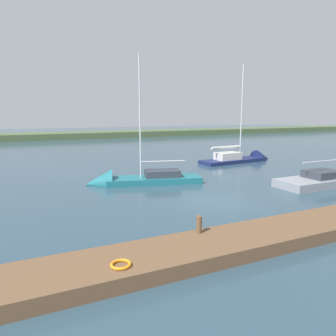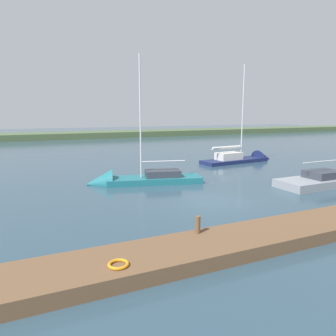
{
  "view_description": "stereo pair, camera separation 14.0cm",
  "coord_description": "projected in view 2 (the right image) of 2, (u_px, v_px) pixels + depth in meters",
  "views": [
    {
      "loc": [
        9.62,
        14.86,
        5.12
      ],
      "look_at": [
        1.67,
        -2.5,
        1.73
      ],
      "focal_mm": 32.98,
      "sensor_mm": 36.0,
      "label": 1
    },
    {
      "loc": [
        9.49,
        14.91,
        5.12
      ],
      "look_at": [
        1.67,
        -2.5,
        1.73
      ],
      "focal_mm": 32.98,
      "sensor_mm": 36.0,
      "label": 2
    }
  ],
  "objects": [
    {
      "name": "far_shoreline",
      "position": [
        79.0,
        138.0,
        64.85
      ],
      "size": [
        180.0,
        8.0,
        2.4
      ],
      "primitive_type": "cube",
      "color": "#4C603D",
      "rests_on": "ground_plane"
    },
    {
      "name": "sailboat_far_right",
      "position": [
        245.0,
        160.0,
        33.25
      ],
      "size": [
        9.24,
        3.01,
        11.09
      ],
      "rotation": [
        0.0,
        0.0,
        3.24
      ],
      "color": "navy",
      "rests_on": "ground_plane"
    },
    {
      "name": "dock_pier",
      "position": [
        286.0,
        232.0,
        12.84
      ],
      "size": [
        25.14,
        2.38,
        0.52
      ],
      "primitive_type": "cube",
      "color": "brown",
      "rests_on": "ground_plane"
    },
    {
      "name": "ground_plane",
      "position": [
        211.0,
        202.0,
        18.12
      ],
      "size": [
        200.0,
        200.0,
        0.0
      ],
      "primitive_type": "plane",
      "color": "#2D4756"
    },
    {
      "name": "life_ring_buoy",
      "position": [
        118.0,
        264.0,
        9.42
      ],
      "size": [
        0.66,
        0.66,
        0.1
      ],
      "primitive_type": "torus",
      "color": "orange",
      "rests_on": "dock_pier"
    },
    {
      "name": "sailboat_outer_mooring",
      "position": [
        134.0,
        182.0,
        22.74
      ],
      "size": [
        8.7,
        4.09,
        10.18
      ],
      "rotation": [
        0.0,
        0.0,
        -0.24
      ],
      "color": "#1E6B75",
      "rests_on": "ground_plane"
    },
    {
      "name": "mooring_post_near",
      "position": [
        198.0,
        225.0,
        11.97
      ],
      "size": [
        0.21,
        0.21,
        0.68
      ],
      "primitive_type": "cylinder",
      "color": "brown",
      "rests_on": "dock_pier"
    }
  ]
}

